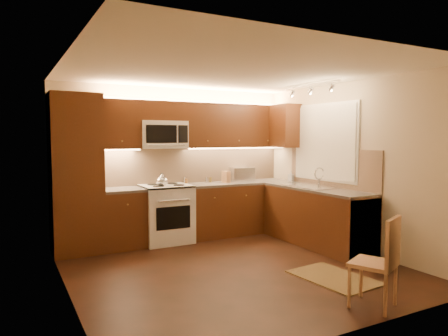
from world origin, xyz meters
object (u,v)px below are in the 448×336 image
soap_bottle (291,176)px  knife_block (226,177)px  microwave (162,135)px  kettle (162,180)px  stove (166,214)px  dining_chair (373,261)px  toaster_oven (241,174)px  sink (310,182)px

soap_bottle → knife_block: bearing=137.4°
microwave → kettle: bearing=-112.2°
stove → kettle: (-0.10, -0.11, 0.56)m
kettle → dining_chair: bearing=-83.2°
soap_bottle → dining_chair: 3.35m
stove → microwave: (0.00, 0.14, 1.26)m
toaster_oven → knife_block: size_ratio=2.05×
microwave → kettle: size_ratio=3.68×
toaster_oven → knife_block: bearing=-155.5°
stove → toaster_oven: (1.49, 0.16, 0.56)m
kettle → dining_chair: 3.47m
sink → dining_chair: bearing=-115.7°
sink → dining_chair: size_ratio=0.94×
knife_block → soap_bottle: size_ratio=1.06×
sink → toaster_oven: bearing=111.4°
knife_block → soap_bottle: 1.16m
stove → knife_block: knife_block is taller
knife_block → soap_bottle: bearing=-30.2°
stove → microwave: bearing=90.0°
stove → dining_chair: 3.50m
toaster_oven → dining_chair: toaster_oven is taller
stove → toaster_oven: toaster_oven is taller
sink → dining_chair: (-1.08, -2.25, -0.52)m
sink → knife_block: (-0.88, 1.17, 0.02)m
microwave → soap_bottle: 2.38m
microwave → kettle: 0.75m
kettle → toaster_oven: size_ratio=0.51×
soap_bottle → microwave: bearing=144.6°
toaster_oven → sink: bearing=-61.1°
dining_chair → microwave: bearing=79.7°
sink → microwave: bearing=147.8°
stove → dining_chair: stove is taller
microwave → dining_chair: microwave is taller
stove → toaster_oven: 1.60m
microwave → knife_block: microwave is taller
knife_block → sink: bearing=-64.1°
soap_bottle → sink: bearing=-129.0°
sink → knife_block: bearing=127.0°
toaster_oven → soap_bottle: 0.88m
kettle → toaster_oven: 1.62m
stove → dining_chair: (0.92, -3.38, -0.00)m
stove → microwave: microwave is taller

